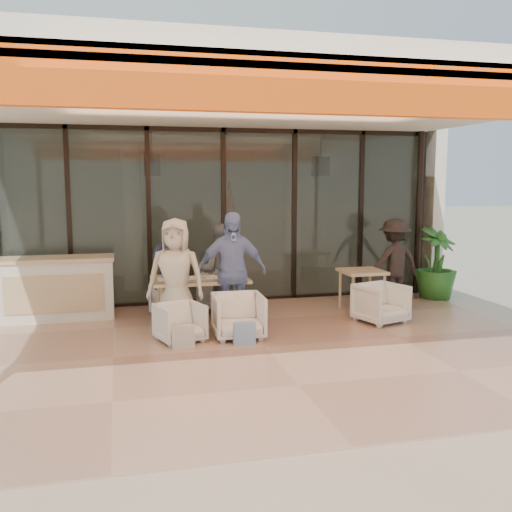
{
  "coord_description": "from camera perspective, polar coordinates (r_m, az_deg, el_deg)",
  "views": [
    {
      "loc": [
        -1.89,
        -7.27,
        2.29
      ],
      "look_at": [
        0.1,
        0.9,
        1.15
      ],
      "focal_mm": 40.0,
      "sensor_mm": 36.0,
      "label": 1
    }
  ],
  "objects": [
    {
      "name": "glass_storefront",
      "position": [
        10.47,
        -3.26,
        3.93
      ],
      "size": [
        8.08,
        0.1,
        3.2
      ],
      "color": "#9EADA3",
      "rests_on": "ground"
    },
    {
      "name": "potted_palm",
      "position": [
        11.38,
        17.56,
        -0.71
      ],
      "size": [
        1.04,
        1.04,
        1.39
      ],
      "primitive_type": "imported",
      "rotation": [
        0.0,
        0.0,
        0.46
      ],
      "color": "#1E5919",
      "rests_on": "ground"
    },
    {
      "name": "standing_woman",
      "position": [
        10.71,
        13.65,
        -0.56
      ],
      "size": [
        1.09,
        0.72,
        1.58
      ],
      "primitive_type": "imported",
      "rotation": [
        0.0,
        0.0,
        3.28
      ],
      "color": "black",
      "rests_on": "ground"
    },
    {
      "name": "chair_far_right",
      "position": [
        10.08,
        -4.0,
        -3.68
      ],
      "size": [
        0.73,
        0.71,
        0.6
      ],
      "primitive_type": "imported",
      "rotation": [
        0.0,
        0.0,
        2.8
      ],
      "color": "white",
      "rests_on": "ground"
    },
    {
      "name": "diner_cream",
      "position": [
        8.5,
        -8.04,
        -2.03
      ],
      "size": [
        0.97,
        0.77,
        1.72
      ],
      "primitive_type": "imported",
      "rotation": [
        0.0,
        0.0,
        -0.29
      ],
      "color": "beige",
      "rests_on": "ground"
    },
    {
      "name": "diner_navy",
      "position": [
        9.4,
        -8.57,
        -1.49
      ],
      "size": [
        0.58,
        0.38,
        1.6
      ],
      "primitive_type": "imported",
      "rotation": [
        0.0,
        0.0,
        3.14
      ],
      "color": "#191F37",
      "rests_on": "ground"
    },
    {
      "name": "diner_grey",
      "position": [
        9.51,
        -3.52,
        -1.42
      ],
      "size": [
        0.9,
        0.79,
        1.56
      ],
      "primitive_type": "imported",
      "rotation": [
        0.0,
        0.0,
        2.84
      ],
      "color": "slate",
      "rests_on": "ground"
    },
    {
      "name": "dining_table",
      "position": [
        9.03,
        -5.7,
        -2.55
      ],
      "size": [
        1.5,
        0.9,
        0.93
      ],
      "color": "tan",
      "rests_on": "ground"
    },
    {
      "name": "interior_block",
      "position": [
        12.73,
        -5.15,
        7.43
      ],
      "size": [
        9.05,
        3.62,
        3.52
      ],
      "color": "silver",
      "rests_on": "ground"
    },
    {
      "name": "ground",
      "position": [
        7.86,
        0.85,
        -9.23
      ],
      "size": [
        70.0,
        70.0,
        0.0
      ],
      "primitive_type": "plane",
      "color": "#C6B293",
      "rests_on": "ground"
    },
    {
      "name": "terrace_floor",
      "position": [
        7.85,
        0.85,
        -9.2
      ],
      "size": [
        8.0,
        6.0,
        0.01
      ],
      "primitive_type": "cube",
      "color": "tan",
      "rests_on": "ground"
    },
    {
      "name": "chair_near_left",
      "position": [
        8.13,
        -7.61,
        -6.46
      ],
      "size": [
        0.75,
        0.72,
        0.62
      ],
      "primitive_type": "imported",
      "rotation": [
        0.0,
        0.0,
        0.32
      ],
      "color": "white",
      "rests_on": "ground"
    },
    {
      "name": "host_counter",
      "position": [
        9.78,
        -19.36,
        -3.08
      ],
      "size": [
        1.85,
        0.65,
        1.04
      ],
      "color": "silver",
      "rests_on": "ground"
    },
    {
      "name": "side_table",
      "position": [
        9.92,
        10.55,
        -2.0
      ],
      "size": [
        0.7,
        0.7,
        0.74
      ],
      "color": "tan",
      "rests_on": "ground"
    },
    {
      "name": "tote_bag_blue",
      "position": [
        7.91,
        -1.16,
        -7.83
      ],
      "size": [
        0.3,
        0.1,
        0.34
      ],
      "primitive_type": "cube",
      "color": "#99BFD8",
      "rests_on": "ground"
    },
    {
      "name": "chair_near_right",
      "position": [
        8.24,
        -1.77,
        -5.82
      ],
      "size": [
        0.72,
        0.68,
        0.72
      ],
      "primitive_type": "imported",
      "rotation": [
        0.0,
        0.0,
        -0.03
      ],
      "color": "white",
      "rests_on": "ground"
    },
    {
      "name": "diner_periwinkle",
      "position": [
        8.62,
        -2.47,
        -1.55
      ],
      "size": [
        1.09,
        0.51,
        1.81
      ],
      "primitive_type": "imported",
      "rotation": [
        0.0,
        0.0,
        -0.07
      ],
      "color": "#7D8ED0",
      "rests_on": "ground"
    },
    {
      "name": "side_chair",
      "position": [
        9.31,
        12.4,
        -4.48
      ],
      "size": [
        0.85,
        0.82,
        0.7
      ],
      "primitive_type": "imported",
      "rotation": [
        0.0,
        0.0,
        0.32
      ],
      "color": "white",
      "rests_on": "ground"
    },
    {
      "name": "chair_far_left",
      "position": [
        9.98,
        -8.78,
        -3.85
      ],
      "size": [
        0.68,
        0.65,
        0.61
      ],
      "primitive_type": "imported",
      "rotation": [
        0.0,
        0.0,
        2.96
      ],
      "color": "white",
      "rests_on": "ground"
    },
    {
      "name": "tote_bag_cream",
      "position": [
        7.78,
        -7.27,
        -8.16
      ],
      "size": [
        0.3,
        0.1,
        0.34
      ],
      "primitive_type": "cube",
      "color": "silver",
      "rests_on": "ground"
    },
    {
      "name": "terrace_structure",
      "position": [
        7.32,
        1.44,
        15.24
      ],
      "size": [
        8.0,
        6.0,
        3.4
      ],
      "color": "silver",
      "rests_on": "ground"
    }
  ]
}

